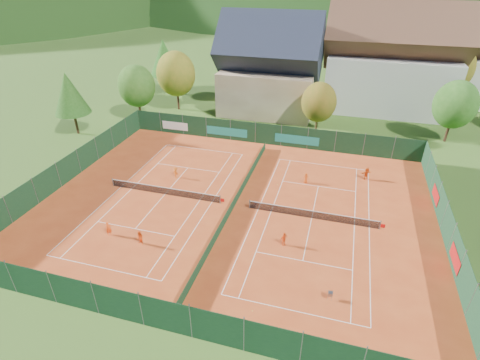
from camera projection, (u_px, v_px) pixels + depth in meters
name	position (u px, v px, depth m)	size (l,w,h in m)	color
ground	(235.00, 206.00, 39.10)	(600.00, 600.00, 0.00)	#32571B
clay_pad	(235.00, 206.00, 39.08)	(40.00, 32.00, 0.01)	#B7411A
court_markings_left	(165.00, 194.00, 41.00)	(11.03, 23.83, 0.00)	white
court_markings_right	(312.00, 218.00, 37.16)	(11.03, 23.83, 0.00)	white
tennis_net_left	(166.00, 191.00, 40.71)	(13.30, 0.10, 1.02)	#59595B
tennis_net_right	(314.00, 214.00, 36.87)	(13.30, 0.10, 1.02)	#59595B
court_divider	(235.00, 202.00, 38.83)	(0.03, 28.80, 1.00)	#14381F
fence_north	(265.00, 134.00, 51.75)	(40.00, 0.10, 3.00)	#12331D
fence_south	(166.00, 316.00, 25.04)	(40.00, 0.04, 3.00)	#12331D
fence_west	(69.00, 168.00, 43.13)	(0.04, 32.00, 3.00)	#153A1F
fence_east	(448.00, 226.00, 33.59)	(0.09, 32.00, 3.00)	#143720
chalet	(270.00, 71.00, 61.40)	(16.20, 12.00, 16.00)	beige
hotel_block_a	(391.00, 66.00, 61.45)	(21.60, 11.00, 17.25)	silver
hotel_block_b	(472.00, 65.00, 65.12)	(17.28, 10.00, 15.50)	silver
tree_west_front	(137.00, 86.00, 58.27)	(5.72, 5.72, 8.69)	#4A2B1A
tree_west_mid	(176.00, 74.00, 61.96)	(6.44, 6.44, 9.78)	#482919
tree_west_back	(164.00, 57.00, 69.71)	(5.60, 5.60, 10.00)	#402A17
tree_center	(319.00, 102.00, 53.56)	(5.01, 5.01, 7.60)	#4B351A
tree_east_front	(455.00, 105.00, 50.56)	(5.72, 5.72, 8.69)	#422717
tree_west_side	(69.00, 93.00, 52.73)	(5.04, 5.04, 9.00)	#442818
tree_east_back	(452.00, 68.00, 62.70)	(7.15, 7.15, 10.86)	#442718
mountain_backdrop	(379.00, 71.00, 246.13)	(820.00, 530.00, 242.00)	black
ball_hopper	(330.00, 294.00, 27.95)	(0.34, 0.34, 0.80)	slate
loose_ball_0	(109.00, 231.00, 35.35)	(0.07, 0.07, 0.07)	#CCD833
loose_ball_1	(252.00, 311.00, 27.22)	(0.07, 0.07, 0.07)	#CCD833
loose_ball_2	(277.00, 184.00, 42.78)	(0.07, 0.07, 0.07)	#CCD833
player_left_near	(109.00, 229.00, 34.57)	(0.52, 0.34, 1.42)	#F15315
player_left_mid	(140.00, 238.00, 33.36)	(0.70, 0.54, 1.43)	#F75515
player_left_far	(176.00, 172.00, 43.95)	(0.84, 0.48, 1.30)	#DD5C13
player_right_near	(284.00, 239.00, 33.32)	(0.80, 0.33, 1.36)	#E54C14
player_right_far_a	(306.00, 178.00, 42.90)	(0.61, 0.40, 1.25)	#CC4912
player_right_far_b	(366.00, 174.00, 43.54)	(1.39, 0.44, 1.50)	#CE4D12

